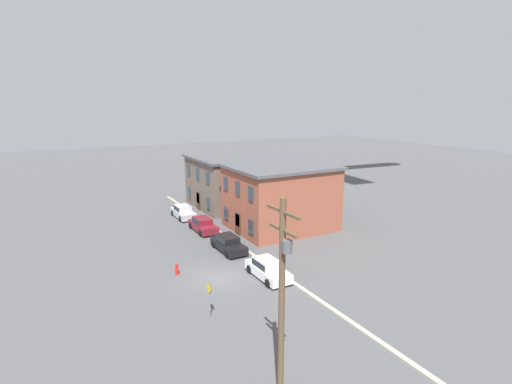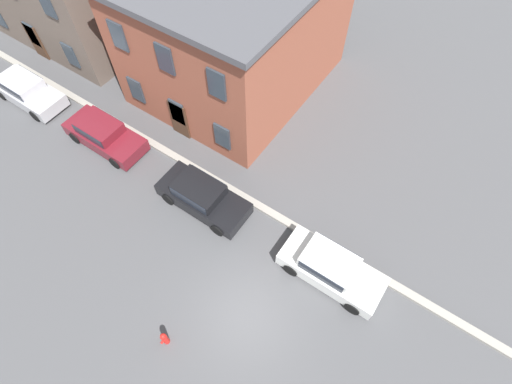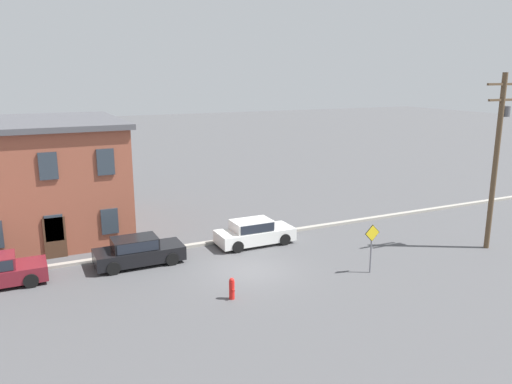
{
  "view_description": "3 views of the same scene",
  "coord_description": "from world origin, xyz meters",
  "px_view_note": "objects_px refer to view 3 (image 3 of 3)",
  "views": [
    {
      "loc": [
        26.61,
        -11.36,
        13.33
      ],
      "look_at": [
        -1.86,
        4.42,
        5.97
      ],
      "focal_mm": 28.0,
      "sensor_mm": 36.0,
      "label": 1
    },
    {
      "loc": [
        2.79,
        -3.5,
        16.35
      ],
      "look_at": [
        -1.64,
        3.0,
        4.01
      ],
      "focal_mm": 28.0,
      "sensor_mm": 36.0,
      "label": 2
    },
    {
      "loc": [
        -9.65,
        -20.9,
        9.35
      ],
      "look_at": [
        1.4,
        2.19,
        3.35
      ],
      "focal_mm": 35.0,
      "sensor_mm": 36.0,
      "label": 3
    }
  ],
  "objects_px": {
    "car_black": "(138,250)",
    "fire_hydrant": "(232,288)",
    "car_white": "(254,232)",
    "caution_sign": "(372,241)",
    "utility_pole": "(497,153)"
  },
  "relations": [
    {
      "from": "car_black",
      "to": "fire_hydrant",
      "type": "bearing_deg",
      "value": -64.7
    },
    {
      "from": "car_white",
      "to": "caution_sign",
      "type": "bearing_deg",
      "value": -61.9
    },
    {
      "from": "car_white",
      "to": "fire_hydrant",
      "type": "height_order",
      "value": "car_white"
    },
    {
      "from": "car_white",
      "to": "caution_sign",
      "type": "xyz_separation_m",
      "value": [
        3.32,
        -6.21,
        0.86
      ]
    },
    {
      "from": "utility_pole",
      "to": "fire_hydrant",
      "type": "height_order",
      "value": "utility_pole"
    },
    {
      "from": "car_black",
      "to": "utility_pole",
      "type": "bearing_deg",
      "value": -17.9
    },
    {
      "from": "car_white",
      "to": "fire_hydrant",
      "type": "distance_m",
      "value": 7.16
    },
    {
      "from": "car_white",
      "to": "utility_pole",
      "type": "bearing_deg",
      "value": -27.95
    },
    {
      "from": "caution_sign",
      "to": "fire_hydrant",
      "type": "xyz_separation_m",
      "value": [
        -7.2,
        0.2,
        -1.12
      ]
    },
    {
      "from": "car_black",
      "to": "car_white",
      "type": "xyz_separation_m",
      "value": [
        6.61,
        0.25,
        0.0
      ]
    },
    {
      "from": "car_white",
      "to": "utility_pole",
      "type": "distance_m",
      "value": 13.79
    },
    {
      "from": "utility_pole",
      "to": "fire_hydrant",
      "type": "xyz_separation_m",
      "value": [
        -15.37,
        0.08,
        -4.85
      ]
    },
    {
      "from": "caution_sign",
      "to": "car_white",
      "type": "bearing_deg",
      "value": 118.1
    },
    {
      "from": "car_black",
      "to": "caution_sign",
      "type": "distance_m",
      "value": 11.61
    },
    {
      "from": "fire_hydrant",
      "to": "utility_pole",
      "type": "bearing_deg",
      "value": -0.31
    }
  ]
}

